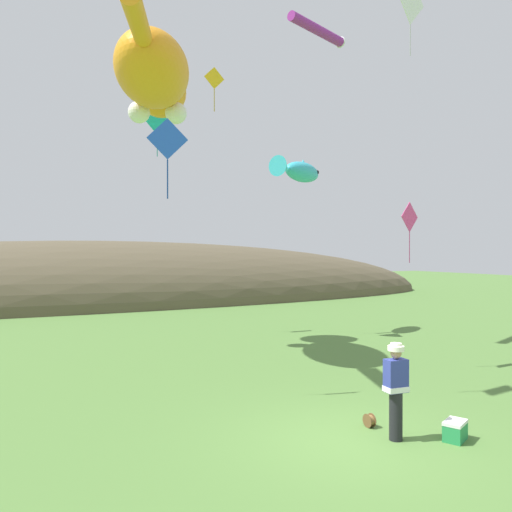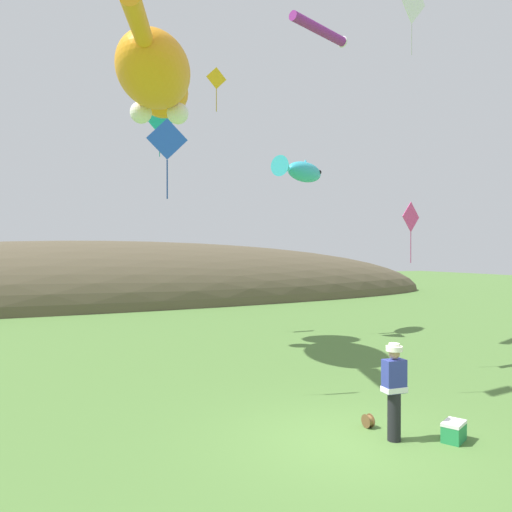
% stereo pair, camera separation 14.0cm
% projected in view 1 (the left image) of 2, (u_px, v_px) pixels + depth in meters
% --- Properties ---
extents(ground_plane, '(120.00, 120.00, 0.00)m').
position_uv_depth(ground_plane, '(355.00, 442.00, 9.03)').
color(ground_plane, '#517A38').
extents(distant_hill_ridge, '(55.35, 14.82, 8.38)m').
position_uv_depth(distant_hill_ridge, '(63.00, 305.00, 32.40)').
color(distant_hill_ridge, brown).
rests_on(distant_hill_ridge, ground).
extents(festival_attendant, '(0.44, 0.30, 1.77)m').
position_uv_depth(festival_attendant, '(396.00, 388.00, 9.10)').
color(festival_attendant, black).
rests_on(festival_attendant, ground).
extents(kite_spool, '(0.13, 0.27, 0.27)m').
position_uv_depth(kite_spool, '(369.00, 420.00, 9.77)').
color(kite_spool, olive).
rests_on(kite_spool, ground).
extents(picnic_cooler, '(0.58, 0.50, 0.36)m').
position_uv_depth(picnic_cooler, '(455.00, 430.00, 9.08)').
color(picnic_cooler, '#268C4C').
rests_on(picnic_cooler, ground).
extents(kite_giant_cat, '(3.82, 7.80, 2.49)m').
position_uv_depth(kite_giant_cat, '(154.00, 78.00, 16.44)').
color(kite_giant_cat, orange).
extents(kite_fish_windsock, '(3.18, 2.26, 0.97)m').
position_uv_depth(kite_fish_windsock, '(298.00, 171.00, 20.91)').
color(kite_fish_windsock, '#33B2CC').
extents(kite_tube_streamer, '(3.03, 1.43, 0.44)m').
position_uv_depth(kite_tube_streamer, '(318.00, 30.00, 18.54)').
color(kite_tube_streamer, '#8C268C').
extents(kite_diamond_gold, '(0.88, 0.05, 1.78)m').
position_uv_depth(kite_diamond_gold, '(214.00, 79.00, 19.92)').
color(kite_diamond_gold, yellow).
extents(kite_diamond_blue, '(0.93, 0.20, 1.85)m').
position_uv_depth(kite_diamond_blue, '(167.00, 140.00, 11.43)').
color(kite_diamond_blue, blue).
extents(kite_diamond_pink, '(0.85, 0.25, 1.78)m').
position_uv_depth(kite_diamond_pink, '(410.00, 218.00, 14.56)').
color(kite_diamond_pink, '#E53F8C').
extents(kite_diamond_teal, '(1.15, 0.14, 2.06)m').
position_uv_depth(kite_diamond_teal, '(157.00, 121.00, 20.53)').
color(kite_diamond_teal, '#19BFBF').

